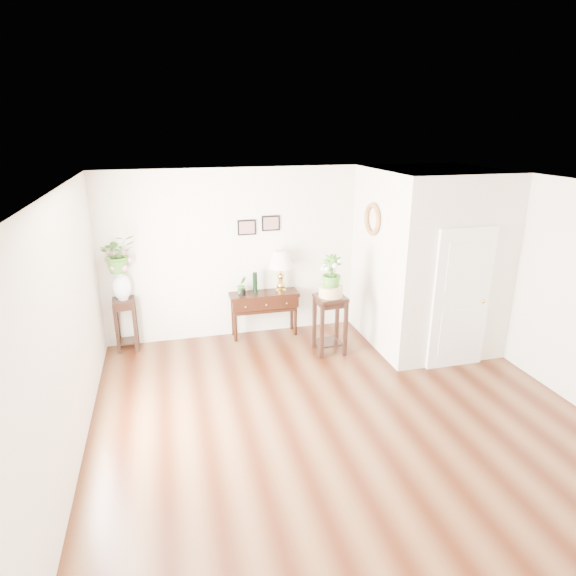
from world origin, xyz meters
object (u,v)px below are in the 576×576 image
object	(u,v)px
console_table	(264,314)
plant_stand_a	(126,324)
plant_stand_b	(330,324)
table_lamp	(281,271)

from	to	relation	value
console_table	plant_stand_a	xyz separation A→B (m)	(-2.23, 0.01, 0.05)
console_table	plant_stand_b	bearing A→B (deg)	-44.65
console_table	table_lamp	world-z (taller)	table_lamp
table_lamp	plant_stand_b	world-z (taller)	table_lamp
console_table	plant_stand_a	world-z (taller)	plant_stand_a
console_table	plant_stand_a	bearing A→B (deg)	-179.37
plant_stand_a	table_lamp	bearing A→B (deg)	-0.24
console_table	table_lamp	distance (m)	0.79
table_lamp	console_table	bearing A→B (deg)	180.00
console_table	plant_stand_b	size ratio (longest dim) A/B	1.23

